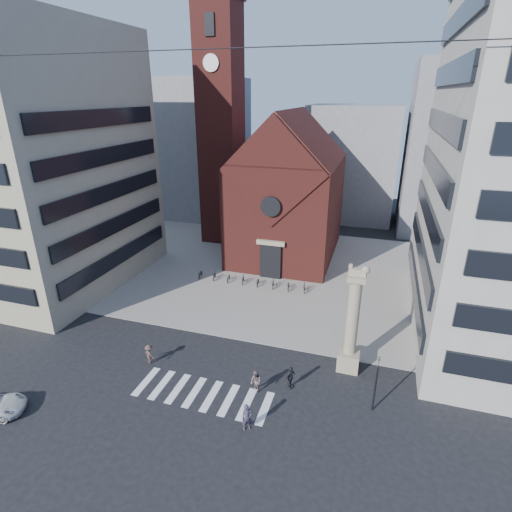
% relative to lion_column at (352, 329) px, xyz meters
% --- Properties ---
extents(ground, '(120.00, 120.00, 0.00)m').
position_rel_lion_column_xyz_m(ground, '(-10.01, -3.00, -3.46)').
color(ground, black).
rests_on(ground, ground).
extents(piazza, '(46.00, 30.00, 0.05)m').
position_rel_lion_column_xyz_m(piazza, '(-10.01, 16.00, -3.43)').
color(piazza, gray).
rests_on(piazza, ground).
extents(zebra_crossing, '(10.20, 3.20, 0.01)m').
position_rel_lion_column_xyz_m(zebra_crossing, '(-9.46, -6.00, -3.45)').
color(zebra_crossing, white).
rests_on(zebra_crossing, ground).
extents(church, '(12.00, 16.65, 18.00)m').
position_rel_lion_column_xyz_m(church, '(-10.01, 22.04, 4.53)').
color(church, maroon).
rests_on(church, ground).
extents(campanile, '(5.50, 5.50, 31.20)m').
position_rel_lion_column_xyz_m(campanile, '(-20.01, 25.00, 12.28)').
color(campanile, maroon).
rests_on(campanile, ground).
extents(building_left, '(18.00, 20.00, 26.00)m').
position_rel_lion_column_xyz_m(building_left, '(-34.01, 7.00, 9.54)').
color(building_left, gray).
rests_on(building_left, ground).
extents(bg_block_left, '(16.00, 14.00, 22.00)m').
position_rel_lion_column_xyz_m(bg_block_left, '(-30.01, 37.00, 7.54)').
color(bg_block_left, gray).
rests_on(bg_block_left, ground).
extents(bg_block_mid, '(14.00, 12.00, 18.00)m').
position_rel_lion_column_xyz_m(bg_block_mid, '(-4.01, 42.00, 5.54)').
color(bg_block_mid, gray).
rests_on(bg_block_mid, ground).
extents(bg_block_right, '(16.00, 14.00, 24.00)m').
position_rel_lion_column_xyz_m(bg_block_right, '(11.99, 39.00, 8.54)').
color(bg_block_right, gray).
rests_on(bg_block_right, ground).
extents(lion_column, '(1.63, 1.60, 8.68)m').
position_rel_lion_column_xyz_m(lion_column, '(0.00, 0.00, 0.00)').
color(lion_column, tan).
rests_on(lion_column, ground).
extents(traffic_light, '(0.13, 0.16, 4.30)m').
position_rel_lion_column_xyz_m(traffic_light, '(1.99, -4.00, -1.17)').
color(traffic_light, black).
rests_on(traffic_light, ground).
extents(pedestrian_0, '(0.82, 0.76, 1.88)m').
position_rel_lion_column_xyz_m(pedestrian_0, '(-5.49, -8.05, -2.52)').
color(pedestrian_0, '#383144').
rests_on(pedestrian_0, ground).
extents(pedestrian_1, '(1.08, 1.06, 1.75)m').
position_rel_lion_column_xyz_m(pedestrian_1, '(-5.97, -4.66, -2.58)').
color(pedestrian_1, '#665552').
rests_on(pedestrian_1, ground).
extents(pedestrian_2, '(0.83, 1.13, 1.78)m').
position_rel_lion_column_xyz_m(pedestrian_2, '(-3.77, -3.48, -2.57)').
color(pedestrian_2, '#222128').
rests_on(pedestrian_2, ground).
extents(pedestrian_3, '(1.19, 0.92, 1.63)m').
position_rel_lion_column_xyz_m(pedestrian_3, '(-14.87, -3.99, -2.64)').
color(pedestrian_3, '#483430').
rests_on(pedestrian_3, ground).
extents(scooter_0, '(0.85, 1.66, 0.83)m').
position_rel_lion_column_xyz_m(scooter_0, '(-17.67, 11.54, -2.99)').
color(scooter_0, black).
rests_on(scooter_0, piazza).
extents(scooter_1, '(0.72, 1.59, 0.92)m').
position_rel_lion_column_xyz_m(scooter_1, '(-15.95, 11.54, -2.95)').
color(scooter_1, black).
rests_on(scooter_1, piazza).
extents(scooter_2, '(0.85, 1.66, 0.83)m').
position_rel_lion_column_xyz_m(scooter_2, '(-14.23, 11.54, -2.99)').
color(scooter_2, black).
rests_on(scooter_2, piazza).
extents(scooter_3, '(0.72, 1.59, 0.92)m').
position_rel_lion_column_xyz_m(scooter_3, '(-12.51, 11.54, -2.95)').
color(scooter_3, black).
rests_on(scooter_3, piazza).
extents(scooter_4, '(0.85, 1.66, 0.83)m').
position_rel_lion_column_xyz_m(scooter_4, '(-10.78, 11.54, -2.99)').
color(scooter_4, black).
rests_on(scooter_4, piazza).
extents(scooter_5, '(0.72, 1.59, 0.92)m').
position_rel_lion_column_xyz_m(scooter_5, '(-9.06, 11.54, -2.95)').
color(scooter_5, black).
rests_on(scooter_5, piazza).
extents(scooter_6, '(0.85, 1.66, 0.83)m').
position_rel_lion_column_xyz_m(scooter_6, '(-7.34, 11.54, -2.99)').
color(scooter_6, black).
rests_on(scooter_6, piazza).
extents(scooter_7, '(0.72, 1.59, 0.92)m').
position_rel_lion_column_xyz_m(scooter_7, '(-5.62, 11.54, -2.95)').
color(scooter_7, black).
rests_on(scooter_7, piazza).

